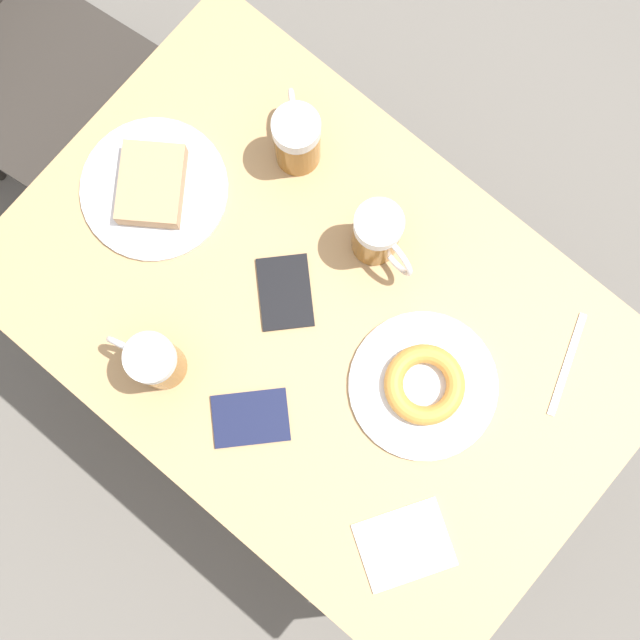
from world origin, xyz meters
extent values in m
plane|color=#666059|center=(0.00, 0.00, 0.00)|extent=(8.00, 8.00, 0.00)
cube|color=tan|center=(0.00, 0.00, 0.72)|extent=(0.72, 1.08, 0.03)
cylinder|color=black|center=(-0.32, -0.50, 0.35)|extent=(0.04, 0.04, 0.71)
cylinder|color=black|center=(0.32, -0.50, 0.35)|extent=(0.04, 0.04, 0.71)
cylinder|color=black|center=(-0.32, 0.50, 0.35)|extent=(0.04, 0.04, 0.71)
cylinder|color=black|center=(0.32, 0.50, 0.35)|extent=(0.04, 0.04, 0.71)
cube|color=#2D2823|center=(0.04, 0.81, 0.46)|extent=(0.45, 0.45, 0.02)
cylinder|color=#2D2823|center=(-0.11, 0.61, 0.22)|extent=(0.03, 0.03, 0.45)
cylinder|color=#2D2823|center=(0.24, 0.65, 0.22)|extent=(0.03, 0.03, 0.45)
cylinder|color=#2D2823|center=(0.19, 1.00, 0.22)|extent=(0.03, 0.03, 0.45)
cylinder|color=silver|center=(-0.01, 0.37, 0.74)|extent=(0.26, 0.26, 0.01)
cube|color=tan|center=(-0.01, 0.37, 0.77)|extent=(0.18, 0.17, 0.04)
cylinder|color=silver|center=(0.03, -0.20, 0.74)|extent=(0.25, 0.25, 0.01)
torus|color=#D18938|center=(0.03, -0.20, 0.76)|extent=(0.13, 0.13, 0.03)
cylinder|color=#8C5619|center=(0.20, 0.22, 0.79)|extent=(0.08, 0.08, 0.11)
cylinder|color=white|center=(0.20, 0.22, 0.87)|extent=(0.08, 0.08, 0.03)
torus|color=silver|center=(0.23, 0.25, 0.81)|extent=(0.07, 0.07, 0.09)
cylinder|color=#8C5619|center=(-0.23, 0.15, 0.79)|extent=(0.08, 0.08, 0.11)
cylinder|color=white|center=(-0.23, 0.15, 0.87)|extent=(0.08, 0.08, 0.03)
torus|color=silver|center=(-0.24, 0.19, 0.81)|extent=(0.03, 0.09, 0.09)
cylinder|color=#8C5619|center=(0.16, 0.02, 0.79)|extent=(0.08, 0.08, 0.11)
cylinder|color=white|center=(0.16, 0.02, 0.87)|extent=(0.08, 0.08, 0.03)
torus|color=silver|center=(0.16, -0.03, 0.81)|extent=(0.03, 0.09, 0.09)
cube|color=white|center=(-0.19, -0.34, 0.74)|extent=(0.18, 0.17, 0.00)
cube|color=silver|center=(0.21, -0.36, 0.74)|extent=(0.17, 0.07, 0.00)
cube|color=#141938|center=(-0.20, -0.02, 0.74)|extent=(0.15, 0.15, 0.01)
cube|color=black|center=(0.00, 0.08, 0.74)|extent=(0.15, 0.15, 0.01)
camera|label=1|loc=(-0.18, -0.15, 2.23)|focal=50.00mm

